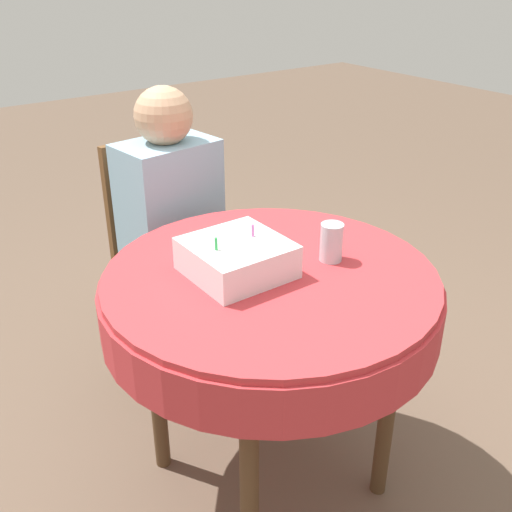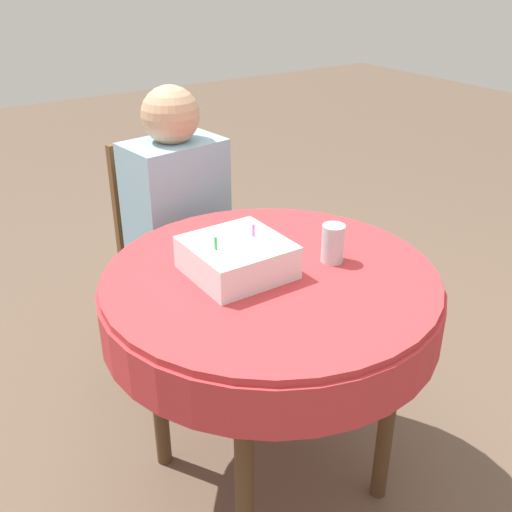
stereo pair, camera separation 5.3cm
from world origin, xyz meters
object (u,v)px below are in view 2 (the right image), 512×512
chair (170,254)px  person (180,214)px  drinking_glass (333,243)px  birthday_cake (237,257)px

chair → person: 0.22m
chair → person: (0.01, -0.09, 0.20)m
person → drinking_glass: person is taller
birthday_cake → person: bearing=77.4°
chair → birthday_cake: 0.80m
birthday_cake → drinking_glass: 0.28m
chair → birthday_cake: size_ratio=3.72×
chair → drinking_glass: bearing=-87.2°
chair → birthday_cake: (-0.13, -0.71, 0.33)m
person → birthday_cake: 0.65m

